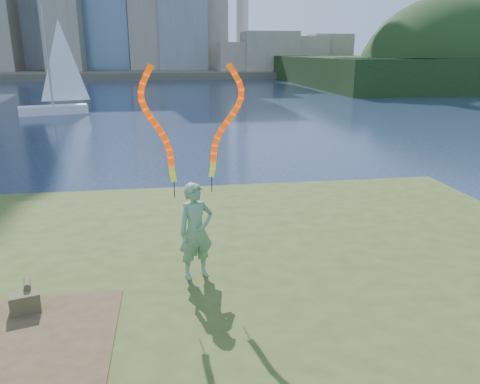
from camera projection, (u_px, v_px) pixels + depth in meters
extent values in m
plane|color=#17233A|center=(160.00, 284.00, 10.18)|extent=(320.00, 320.00, 0.00)
cube|color=#374619|center=(159.00, 346.00, 7.77)|extent=(20.00, 18.00, 0.30)
cube|color=#374619|center=(158.00, 323.00, 7.98)|extent=(17.00, 15.00, 0.30)
cube|color=#374619|center=(157.00, 304.00, 8.10)|extent=(14.00, 12.00, 0.30)
cube|color=#4C4738|center=(164.00, 72.00, 99.87)|extent=(320.00, 40.00, 1.20)
imported|color=#1A6622|center=(196.00, 231.00, 8.53)|extent=(0.77, 0.63, 1.81)
cylinder|color=black|center=(174.00, 189.00, 8.25)|extent=(0.02, 0.02, 0.30)
cylinder|color=black|center=(212.00, 184.00, 8.57)|extent=(0.02, 0.02, 0.30)
cube|color=#454126|center=(25.00, 302.00, 7.55)|extent=(0.53, 0.42, 0.33)
cylinder|color=#454126|center=(27.00, 284.00, 7.69)|extent=(0.19, 0.33, 0.11)
cube|color=silver|center=(54.00, 110.00, 37.36)|extent=(5.43, 3.02, 0.72)
cylinder|color=gray|center=(48.00, 58.00, 36.19)|extent=(0.14, 0.14, 7.86)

